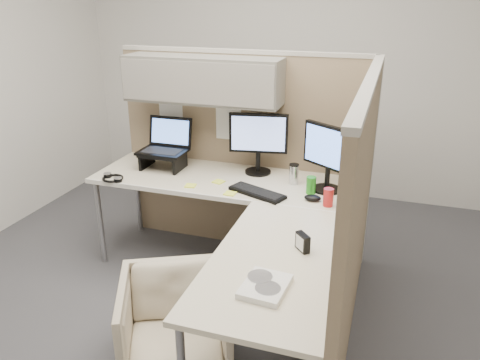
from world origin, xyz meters
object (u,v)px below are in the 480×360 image
(monitor_left, at_px, (258,139))
(desk, at_px, (238,210))
(office_chair, at_px, (175,320))
(keyboard, at_px, (257,193))

(monitor_left, bearing_deg, desk, -96.94)
(desk, distance_m, monitor_left, 0.68)
(office_chair, height_order, keyboard, keyboard)
(office_chair, distance_m, monitor_left, 1.49)
(monitor_left, distance_m, keyboard, 0.49)
(office_chair, bearing_deg, monitor_left, 59.74)
(monitor_left, bearing_deg, office_chair, -104.60)
(office_chair, bearing_deg, keyboard, 51.09)
(desk, distance_m, office_chair, 0.82)
(desk, height_order, keyboard, keyboard)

